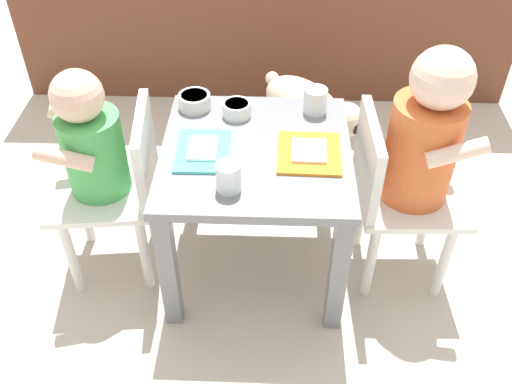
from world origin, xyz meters
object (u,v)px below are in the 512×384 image
dog (308,109)px  cereal_bowl_right_side (237,109)px  food_tray_right (309,153)px  water_cup_right (315,102)px  seated_child_right (419,147)px  seated_child_left (99,153)px  food_tray_left (203,150)px  water_cup_left (228,179)px  dining_table (256,174)px  veggie_bowl_near (195,101)px

dog → cereal_bowl_right_side: 0.48m
food_tray_right → water_cup_right: bearing=83.6°
seated_child_right → dog: (-0.24, 0.53, -0.24)m
water_cup_right → cereal_bowl_right_side: 0.22m
seated_child_left → seated_child_right: size_ratio=0.90×
food_tray_left → water_cup_left: water_cup_left is taller
dining_table → water_cup_right: size_ratio=7.14×
veggie_bowl_near → food_tray_left: bearing=-77.9°
seated_child_left → food_tray_left: size_ratio=3.54×
seated_child_right → dog: size_ratio=1.84×
dining_table → food_tray_right: size_ratio=2.80×
seated_child_right → water_cup_left: size_ratio=9.92×
dining_table → water_cup_right: bearing=49.0°
seated_child_left → veggie_bowl_near: bearing=43.1°
water_cup_right → veggie_bowl_near: size_ratio=0.79×
dining_table → veggie_bowl_near: bearing=133.5°
seated_child_right → cereal_bowl_right_side: size_ratio=9.07×
dining_table → water_cup_right: 0.27m
seated_child_left → food_tray_left: seated_child_left is taller
water_cup_left → water_cup_right: bearing=57.6°
water_cup_left → veggie_bowl_near: (-0.12, 0.35, -0.01)m
seated_child_left → dining_table: bearing=2.9°
food_tray_right → water_cup_left: 0.24m
seated_child_left → water_cup_right: size_ratio=9.14×
dining_table → food_tray_left: food_tray_left is taller
dining_table → water_cup_left: bearing=-110.2°
seated_child_right → dining_table: bearing=177.8°
seated_child_left → water_cup_left: size_ratio=8.94×
cereal_bowl_right_side → food_tray_right: bearing=-41.7°
food_tray_left → water_cup_right: size_ratio=2.58×
dining_table → seated_child_right: seated_child_right is taller
water_cup_left → cereal_bowl_right_side: size_ratio=0.91×
water_cup_left → food_tray_right: bearing=36.1°
seated_child_right → veggie_bowl_near: (-0.59, 0.21, -0.01)m
veggie_bowl_near → food_tray_right: bearing=-33.4°
seated_child_right → veggie_bowl_near: 0.62m
water_cup_right → veggie_bowl_near: bearing=178.7°
seated_child_left → seated_child_right: seated_child_right is taller
seated_child_left → water_cup_left: seated_child_left is taller
dining_table → dog: (0.16, 0.51, -0.12)m
seated_child_left → food_tray_left: bearing=0.6°
dog → water_cup_left: bearing=-108.4°
seated_child_right → water_cup_left: bearing=-162.8°
dog → food_tray_left: size_ratio=2.13×
food_tray_right → seated_child_right: bearing=0.5°
seated_child_left → veggie_bowl_near: seated_child_left is taller
food_tray_left → dining_table: bearing=7.5°
water_cup_right → cereal_bowl_right_side: (-0.22, -0.03, -0.01)m
dog → veggie_bowl_near: bearing=-137.0°
water_cup_left → seated_child_left: bearing=158.1°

